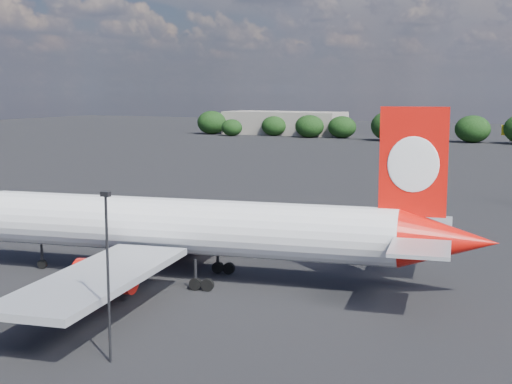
% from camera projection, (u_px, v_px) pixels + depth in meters
% --- Properties ---
extents(ground, '(500.00, 500.00, 0.00)m').
position_uv_depth(ground, '(308.00, 197.00, 105.10)').
color(ground, black).
rests_on(ground, ground).
extents(qantas_airliner, '(44.32, 42.35, 14.52)m').
position_uv_depth(qantas_airliner, '(204.00, 229.00, 58.52)').
color(qantas_airliner, white).
rests_on(qantas_airliner, ground).
extents(apron_lamp_post, '(0.55, 0.30, 10.07)m').
position_uv_depth(apron_lamp_post, '(108.00, 268.00, 40.77)').
color(apron_lamp_post, black).
rests_on(apron_lamp_post, ground).
extents(terminal_building, '(42.00, 16.00, 8.00)m').
position_uv_depth(terminal_building, '(284.00, 123.00, 250.13)').
color(terminal_building, gray).
rests_on(terminal_building, ground).
extents(highway_sign, '(6.00, 0.30, 4.50)m').
position_uv_depth(highway_sign, '(403.00, 131.00, 214.96)').
color(highway_sign, '#156C29').
rests_on(highway_sign, ground).
extents(billboard_yellow, '(5.00, 0.30, 5.50)m').
position_uv_depth(billboard_yellow, '(510.00, 131.00, 206.61)').
color(billboard_yellow, yellow).
rests_on(billboard_yellow, ground).
extents(horizon_treeline, '(204.43, 15.54, 9.33)m').
position_uv_depth(horizon_treeline, '(500.00, 130.00, 206.32)').
color(horizon_treeline, black).
rests_on(horizon_treeline, ground).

